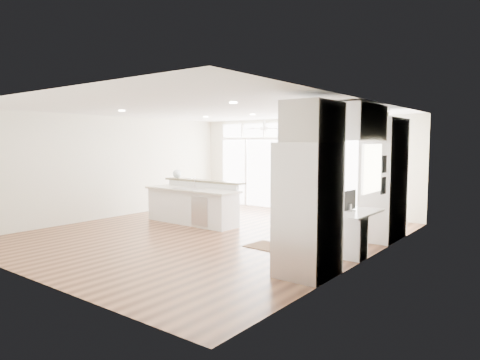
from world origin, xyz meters
The scene contains 24 objects.
floor centered at (0.00, 0.00, -0.01)m, with size 7.00×8.00×0.02m, color #4A2716.
ceiling centered at (0.00, 0.00, 2.70)m, with size 7.00×8.00×0.02m, color white.
wall_back centered at (0.00, 4.00, 1.35)m, with size 7.00×0.04×2.70m, color #ECE6CD.
wall_front centered at (0.00, -4.00, 1.35)m, with size 7.00×0.04×2.70m, color #ECE6CD.
wall_left centered at (-3.50, 0.00, 1.35)m, with size 0.04×8.00×2.70m, color #ECE6CD.
wall_right centered at (3.50, 0.00, 1.35)m, with size 0.04×8.00×2.70m, color #ECE6CD.
glass_wall centered at (0.00, 3.94, 1.05)m, with size 5.80×0.06×2.08m, color white.
transom_row centered at (0.00, 3.94, 2.38)m, with size 5.90×0.06×0.40m, color white.
desk_window centered at (3.46, 0.30, 1.55)m, with size 0.04×0.85×0.85m, color silver.
ceiling_fan centered at (-0.50, 2.80, 2.48)m, with size 1.16×1.16×0.32m, color white.
recessed_lights centered at (0.00, 0.20, 2.68)m, with size 3.40×3.00×0.02m, color white.
oven_cabinet centered at (3.17, 1.80, 1.25)m, with size 0.64×1.20×2.50m, color white.
desk_nook centered at (3.13, 0.30, 0.38)m, with size 0.72×1.30×0.76m, color white.
upper_cabinets centered at (3.17, 0.30, 2.35)m, with size 0.64×1.30×0.64m, color white.
refrigerator centered at (3.11, -1.35, 1.00)m, with size 0.76×0.90×2.00m, color silver.
fridge_cabinet centered at (3.17, -1.35, 2.30)m, with size 0.64×0.90×0.60m, color white.
framed_photos centered at (3.46, 0.92, 1.40)m, with size 0.06×0.22×0.80m, color black.
kitchen_island centered at (-1.17, 0.61, 0.53)m, with size 2.65×1.00×1.05m, color white.
rug centered at (1.73, -0.23, 0.01)m, with size 0.92×0.66×0.01m, color #341F10.
office_chair centered at (1.68, 0.76, 0.51)m, with size 0.54×0.49×1.03m, color black.
fishbowl centered at (-2.11, 1.04, 1.17)m, with size 0.23×0.23×0.23m, color silver.
monitor centered at (3.05, 0.30, 0.96)m, with size 0.08×0.47×0.39m, color black.
keyboard centered at (2.88, 0.30, 0.77)m, with size 0.11×0.29×0.01m, color silver.
potted_plant centered at (3.17, 1.80, 2.61)m, with size 0.24×0.27×0.21m, color #385F29.
Camera 1 is at (6.14, -7.00, 2.00)m, focal length 32.00 mm.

